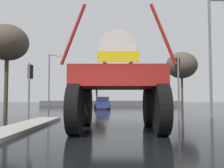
{
  "coord_description": "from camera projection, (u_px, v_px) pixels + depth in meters",
  "views": [
    {
      "loc": [
        0.29,
        -6.75,
        1.32
      ],
      "look_at": [
        0.26,
        7.63,
        2.16
      ],
      "focal_mm": 39.82,
      "sensor_mm": 36.0,
      "label": 1
    }
  ],
  "objects": [
    {
      "name": "traffic_signal_far_left",
      "position": [
        92.0,
        87.0,
        34.17
      ],
      "size": [
        0.24,
        0.55,
        4.01
      ],
      "color": "slate",
      "rests_on": "ground"
    },
    {
      "name": "bare_tree_left",
      "position": [
        8.0,
        43.0,
        22.2
      ],
      "size": [
        3.78,
        3.78,
        7.92
      ],
      "color": "#473828",
      "rests_on": "ground"
    },
    {
      "name": "traffic_signal_near_right",
      "position": [
        178.0,
        74.0,
        15.04
      ],
      "size": [
        0.24,
        0.54,
        3.86
      ],
      "color": "slate",
      "rests_on": "ground"
    },
    {
      "name": "sedan_ahead",
      "position": [
        103.0,
        103.0,
        31.69
      ],
      "size": [
        2.21,
        4.25,
        1.52
      ],
      "rotation": [
        0.0,
        0.0,
        1.67
      ],
      "color": "navy",
      "rests_on": "ground"
    },
    {
      "name": "bare_tree_far_center",
      "position": [
        97.0,
        82.0,
        43.05
      ],
      "size": [
        3.39,
        3.39,
        5.68
      ],
      "color": "#473828",
      "rests_on": "ground"
    },
    {
      "name": "ground_plane",
      "position": [
        110.0,
        112.0,
        24.63
      ],
      "size": [
        120.0,
        120.0,
        0.0
      ],
      "primitive_type": "plane",
      "color": "black"
    },
    {
      "name": "streetlight_near_right",
      "position": [
        213.0,
        51.0,
        16.72
      ],
      "size": [
        1.64,
        0.24,
        8.16
      ],
      "color": "slate",
      "rests_on": "ground"
    },
    {
      "name": "streetlight_far_left",
      "position": [
        51.0,
        78.0,
        32.23
      ],
      "size": [
        1.55,
        0.24,
        7.12
      ],
      "color": "slate",
      "rests_on": "ground"
    },
    {
      "name": "traffic_signal_near_left",
      "position": [
        31.0,
        79.0,
        15.05
      ],
      "size": [
        0.24,
        0.54,
        3.46
      ],
      "color": "slate",
      "rests_on": "ground"
    },
    {
      "name": "roadside_barrier",
      "position": [
        111.0,
        103.0,
        43.71
      ],
      "size": [
        24.98,
        0.24,
        0.9
      ],
      "primitive_type": "cube",
      "color": "#59595B",
      "rests_on": "ground"
    },
    {
      "name": "bare_tree_right",
      "position": [
        182.0,
        65.0,
        28.95
      ],
      "size": [
        3.61,
        3.61,
        6.72
      ],
      "color": "#473828",
      "rests_on": "ground"
    },
    {
      "name": "oversize_sprayer",
      "position": [
        118.0,
        82.0,
        10.54
      ],
      "size": [
        4.18,
        5.23,
        4.74
      ],
      "rotation": [
        0.0,
        0.0,
        1.55
      ],
      "color": "black",
      "rests_on": "ground"
    },
    {
      "name": "median_island",
      "position": [
        17.0,
        129.0,
        10.13
      ],
      "size": [
        1.35,
        10.96,
        0.15
      ],
      "primitive_type": "cube",
      "color": "#9E9B93",
      "rests_on": "ground"
    }
  ]
}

